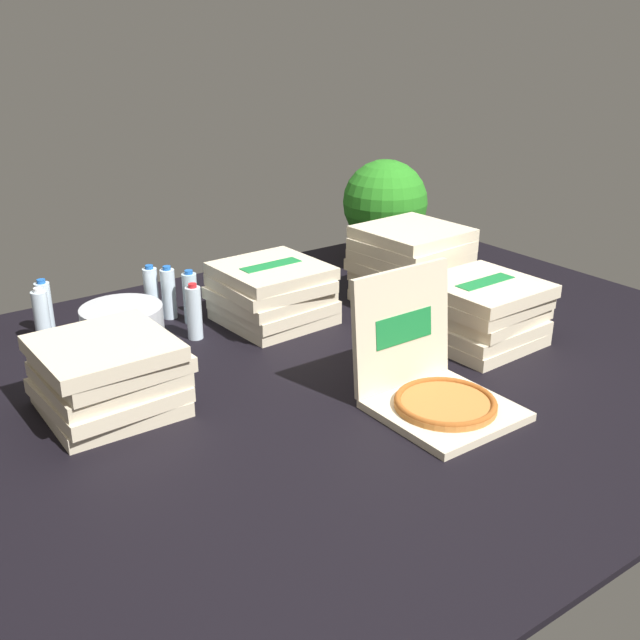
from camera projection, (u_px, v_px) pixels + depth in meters
ground_plane at (331, 370)px, 2.61m from camera, size 3.20×2.40×0.02m
open_pizza_box at (432, 382)px, 2.32m from camera, size 0.39×0.43×0.41m
pizza_stack_left_mid at (108, 375)px, 2.29m from camera, size 0.42×0.41×0.23m
pizza_stack_left_near at (411, 266)px, 3.14m from camera, size 0.43×0.43×0.33m
pizza_stack_left_far at (272, 294)px, 2.96m from camera, size 0.43×0.42×0.24m
pizza_stack_center_far at (480, 312)px, 2.78m from camera, size 0.43×0.42×0.24m
ice_bucket at (122, 322)px, 2.83m from camera, size 0.31×0.31×0.12m
water_bottle_0 at (151, 292)px, 3.01m from camera, size 0.06×0.06×0.22m
water_bottle_1 at (190, 298)px, 2.95m from camera, size 0.06×0.06×0.22m
water_bottle_2 at (45, 308)px, 2.85m from camera, size 0.06×0.06×0.22m
water_bottle_3 at (194, 312)px, 2.81m from camera, size 0.06×0.06×0.22m
water_bottle_4 at (169, 293)px, 3.00m from camera, size 0.06×0.06×0.22m
water_bottle_5 at (42, 317)px, 2.76m from camera, size 0.06×0.06×0.22m
potted_plant at (385, 208)px, 3.58m from camera, size 0.40×0.40×0.52m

